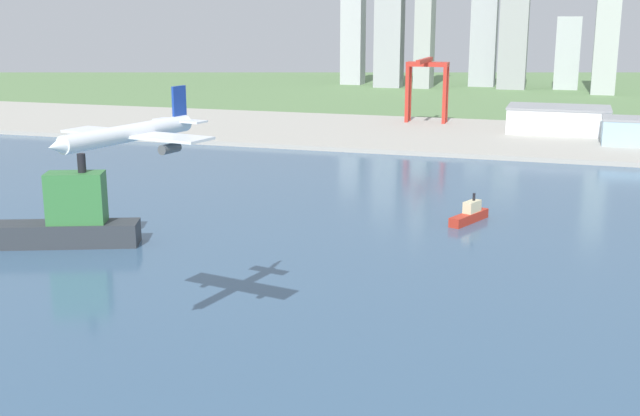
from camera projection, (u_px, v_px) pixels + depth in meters
name	position (u px, v px, depth m)	size (l,w,h in m)	color
ground_plane	(402.00, 214.00, 284.96)	(2400.00, 2400.00, 0.00)	#5C7F4E
water_bay	(359.00, 261.00, 229.36)	(840.00, 360.00, 0.15)	#385675
industrial_pier	(470.00, 136.00, 460.69)	(840.00, 140.00, 2.50)	#A7A399
airplane_landing	(130.00, 134.00, 146.94)	(32.07, 36.88, 10.76)	white
container_barge	(66.00, 219.00, 243.16)	(48.31, 27.04, 28.57)	#2D3338
tugboat_small	(470.00, 215.00, 272.18)	(11.34, 20.73, 9.69)	#B22D1E
port_crane_red	(427.00, 76.00, 502.30)	(26.31, 45.06, 40.97)	#B72D23
warehouse_main	(558.00, 119.00, 465.16)	(58.02, 36.05, 15.24)	white
distant_skyline	(465.00, 26.00, 768.48)	(266.36, 72.93, 150.81)	#B0B1B9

